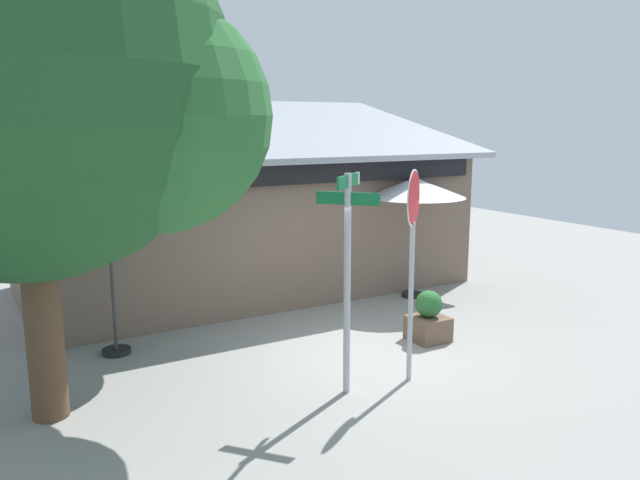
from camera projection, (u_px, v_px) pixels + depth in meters
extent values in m
cube|color=gray|center=(356.00, 355.00, 9.81)|extent=(28.00, 28.00, 0.10)
cube|color=#705B4C|center=(242.00, 218.00, 13.68)|extent=(9.07, 4.69, 3.01)
cube|color=#999EA8|center=(242.00, 127.00, 13.19)|extent=(9.57, 5.28, 1.31)
cube|color=black|center=(292.00, 173.00, 11.44)|extent=(8.47, 0.16, 0.44)
cylinder|color=#A8AAB2|center=(347.00, 286.00, 8.07)|extent=(0.09, 0.09, 2.93)
cube|color=#116B38|center=(348.00, 181.00, 7.82)|extent=(0.66, 0.57, 0.16)
cube|color=#116B38|center=(348.00, 198.00, 7.86)|extent=(0.57, 0.66, 0.16)
cube|color=white|center=(358.00, 178.00, 8.24)|extent=(0.07, 0.06, 0.16)
cylinder|color=#A8AAB2|center=(411.00, 303.00, 8.54)|extent=(0.07, 0.07, 2.24)
cylinder|color=white|center=(414.00, 198.00, 8.28)|extent=(0.60, 0.50, 0.77)
cylinder|color=red|center=(414.00, 198.00, 8.28)|extent=(0.57, 0.48, 0.72)
cylinder|color=black|center=(117.00, 351.00, 9.73)|extent=(0.44, 0.44, 0.08)
cylinder|color=#333335|center=(112.00, 279.00, 9.52)|extent=(0.05, 0.05, 2.39)
cone|color=#2D99BC|center=(107.00, 193.00, 9.27)|extent=(2.35, 2.35, 0.37)
sphere|color=silver|center=(106.00, 178.00, 9.23)|extent=(0.08, 0.08, 0.08)
cylinder|color=black|center=(412.00, 295.00, 12.95)|extent=(0.44, 0.44, 0.08)
cylinder|color=#333335|center=(413.00, 246.00, 12.77)|extent=(0.05, 0.05, 2.13)
cone|color=white|center=(415.00, 187.00, 12.54)|extent=(2.04, 2.04, 0.40)
sphere|color=silver|center=(415.00, 176.00, 12.50)|extent=(0.08, 0.08, 0.08)
cylinder|color=brown|center=(44.00, 325.00, 7.43)|extent=(0.43, 0.43, 2.34)
sphere|color=#1E4C23|center=(22.00, 73.00, 6.90)|extent=(4.67, 4.67, 4.67)
sphere|color=#28602D|center=(154.00, 116.00, 7.13)|extent=(2.72, 2.72, 2.72)
cube|color=brown|center=(428.00, 328.00, 10.31)|extent=(0.59, 0.59, 0.40)
sphere|color=#28602D|center=(429.00, 304.00, 10.23)|extent=(0.45, 0.45, 0.45)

